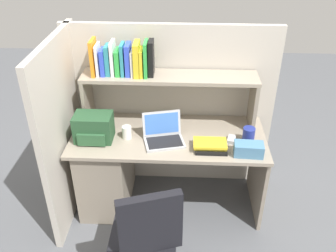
% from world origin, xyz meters
% --- Properties ---
extents(ground_plane, '(8.00, 8.00, 0.00)m').
position_xyz_m(ground_plane, '(0.00, 0.00, 0.00)').
color(ground_plane, '#595B60').
extents(desk, '(1.60, 0.70, 0.73)m').
position_xyz_m(desk, '(-0.39, 0.00, 0.40)').
color(desk, gray).
rests_on(desk, ground_plane).
extents(cubicle_partition_rear, '(1.84, 0.05, 1.55)m').
position_xyz_m(cubicle_partition_rear, '(0.00, 0.38, 0.78)').
color(cubicle_partition_rear, '#BCB5A8').
rests_on(cubicle_partition_rear, ground_plane).
extents(cubicle_partition_left, '(0.05, 1.06, 1.55)m').
position_xyz_m(cubicle_partition_left, '(-0.85, -0.05, 0.78)').
color(cubicle_partition_left, '#BCB5A8').
rests_on(cubicle_partition_left, ground_plane).
extents(overhead_hutch, '(1.44, 0.28, 0.45)m').
position_xyz_m(overhead_hutch, '(0.00, 0.20, 1.08)').
color(overhead_hutch, gray).
rests_on(overhead_hutch, desk).
extents(reference_books_on_shelf, '(0.49, 0.19, 0.29)m').
position_xyz_m(reference_books_on_shelf, '(-0.36, 0.20, 1.31)').
color(reference_books_on_shelf, orange).
rests_on(reference_books_on_shelf, overhead_hutch).
extents(laptop, '(0.36, 0.32, 0.22)m').
position_xyz_m(laptop, '(-0.04, -0.08, 0.78)').
color(laptop, '#B7BABF').
rests_on(laptop, desk).
extents(backpack, '(0.30, 0.22, 0.22)m').
position_xyz_m(backpack, '(-0.59, -0.09, 0.84)').
color(backpack, '#264C2D').
rests_on(backpack, desk).
extents(computer_mouse, '(0.08, 0.12, 0.03)m').
position_xyz_m(computer_mouse, '(0.51, -0.06, 0.75)').
color(computer_mouse, silver).
rests_on(computer_mouse, desk).
extents(paper_cup, '(0.08, 0.08, 0.11)m').
position_xyz_m(paper_cup, '(-0.33, -0.06, 0.78)').
color(paper_cup, white).
rests_on(paper_cup, desk).
extents(tissue_box, '(0.23, 0.13, 0.10)m').
position_xyz_m(tissue_box, '(0.62, -0.24, 0.78)').
color(tissue_box, teal).
rests_on(tissue_box, desk).
extents(snack_canister, '(0.10, 0.10, 0.13)m').
position_xyz_m(snack_canister, '(0.64, -0.07, 0.80)').
color(snack_canister, navy).
rests_on(snack_canister, desk).
extents(desk_book_stack, '(0.26, 0.18, 0.06)m').
position_xyz_m(desk_book_stack, '(0.34, -0.18, 0.76)').
color(desk_book_stack, black).
rests_on(desk_book_stack, desk).
extents(office_chair, '(0.52, 0.54, 0.93)m').
position_xyz_m(office_chair, '(-0.11, -0.83, 0.39)').
color(office_chair, black).
rests_on(office_chair, ground_plane).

